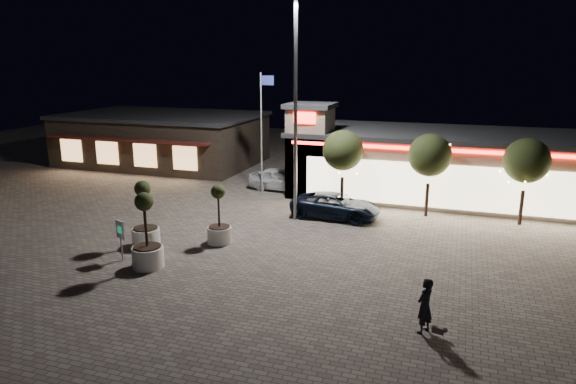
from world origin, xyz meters
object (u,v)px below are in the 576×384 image
(pickup_truck, at_px, (335,206))
(planter_mid, at_px, (147,244))
(white_sedan, at_px, (282,179))
(planter_left, at_px, (145,226))
(valet_sign, at_px, (120,233))
(pedestrian, at_px, (425,306))

(pickup_truck, height_order, planter_mid, planter_mid)
(white_sedan, xyz_separation_m, planter_left, (-2.56, -12.48, 0.23))
(valet_sign, bearing_deg, pedestrian, -8.95)
(pickup_truck, xyz_separation_m, valet_sign, (-7.54, -9.46, 0.61))
(white_sedan, bearing_deg, pedestrian, -143.39)
(white_sedan, height_order, planter_left, planter_left)
(pickup_truck, height_order, planter_left, planter_left)
(pedestrian, bearing_deg, planter_mid, -69.74)
(white_sedan, bearing_deg, valet_sign, 173.53)
(pedestrian, height_order, planter_mid, planter_mid)
(planter_mid, bearing_deg, pickup_truck, 58.23)
(white_sedan, xyz_separation_m, planter_mid, (-0.98, -14.70, 0.26))
(planter_left, bearing_deg, pedestrian, -16.90)
(planter_left, bearing_deg, valet_sign, -88.52)
(pedestrian, xyz_separation_m, planter_left, (-13.41, 4.07, 0.05))
(pickup_truck, distance_m, white_sedan, 7.09)
(planter_mid, relative_size, valet_sign, 1.79)
(pedestrian, distance_m, valet_sign, 13.52)
(pickup_truck, xyz_separation_m, planter_left, (-7.59, -7.49, 0.31))
(pickup_truck, distance_m, pedestrian, 12.94)
(pedestrian, relative_size, planter_mid, 0.57)
(white_sedan, distance_m, planter_mid, 14.74)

